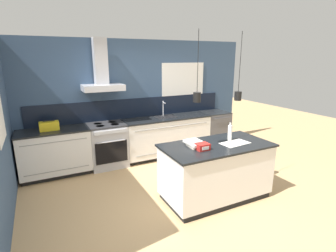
{
  "coord_description": "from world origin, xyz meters",
  "views": [
    {
      "loc": [
        -1.9,
        -3.5,
        2.24
      ],
      "look_at": [
        0.1,
        0.5,
        1.05
      ],
      "focal_mm": 28.0,
      "sensor_mm": 36.0,
      "label": 1
    }
  ],
  "objects_px": {
    "red_supply_box": "(202,147)",
    "bottle_on_island": "(230,133)",
    "dishwasher": "(213,129)",
    "yellow_toolbox": "(49,126)",
    "book_stack": "(195,144)",
    "oven_range": "(108,145)"
  },
  "relations": [
    {
      "from": "dishwasher",
      "to": "book_stack",
      "type": "relative_size",
      "value": 2.65
    },
    {
      "from": "oven_range",
      "to": "red_supply_box",
      "type": "distance_m",
      "value": 2.39
    },
    {
      "from": "dishwasher",
      "to": "yellow_toolbox",
      "type": "bearing_deg",
      "value": 180.0
    },
    {
      "from": "bottle_on_island",
      "to": "red_supply_box",
      "type": "height_order",
      "value": "bottle_on_island"
    },
    {
      "from": "book_stack",
      "to": "red_supply_box",
      "type": "bearing_deg",
      "value": -82.57
    },
    {
      "from": "oven_range",
      "to": "yellow_toolbox",
      "type": "distance_m",
      "value": 1.19
    },
    {
      "from": "oven_range",
      "to": "yellow_toolbox",
      "type": "height_order",
      "value": "yellow_toolbox"
    },
    {
      "from": "oven_range",
      "to": "book_stack",
      "type": "relative_size",
      "value": 2.65
    },
    {
      "from": "dishwasher",
      "to": "oven_range",
      "type": "bearing_deg",
      "value": -179.91
    },
    {
      "from": "book_stack",
      "to": "dishwasher",
      "type": "bearing_deg",
      "value": 47.51
    },
    {
      "from": "book_stack",
      "to": "oven_range",
      "type": "bearing_deg",
      "value": 113.82
    },
    {
      "from": "bottle_on_island",
      "to": "yellow_toolbox",
      "type": "bearing_deg",
      "value": 142.29
    },
    {
      "from": "oven_range",
      "to": "red_supply_box",
      "type": "relative_size",
      "value": 4.82
    },
    {
      "from": "dishwasher",
      "to": "yellow_toolbox",
      "type": "relative_size",
      "value": 2.68
    },
    {
      "from": "oven_range",
      "to": "yellow_toolbox",
      "type": "bearing_deg",
      "value": 179.76
    },
    {
      "from": "book_stack",
      "to": "red_supply_box",
      "type": "relative_size",
      "value": 1.82
    },
    {
      "from": "book_stack",
      "to": "red_supply_box",
      "type": "distance_m",
      "value": 0.17
    },
    {
      "from": "oven_range",
      "to": "bottle_on_island",
      "type": "bearing_deg",
      "value": -52.56
    },
    {
      "from": "red_supply_box",
      "to": "bottle_on_island",
      "type": "bearing_deg",
      "value": 13.91
    },
    {
      "from": "red_supply_box",
      "to": "yellow_toolbox",
      "type": "distance_m",
      "value": 2.91
    },
    {
      "from": "yellow_toolbox",
      "to": "red_supply_box",
      "type": "bearing_deg",
      "value": -47.78
    },
    {
      "from": "oven_range",
      "to": "dishwasher",
      "type": "bearing_deg",
      "value": 0.09
    }
  ]
}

